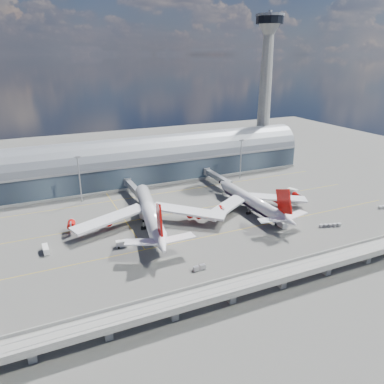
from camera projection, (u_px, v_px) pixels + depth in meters
name	position (u px, v px, depth m)	size (l,w,h in m)	color
ground	(210.00, 225.00, 176.19)	(500.00, 500.00, 0.00)	#474744
taxi_lines	(190.00, 209.00, 195.08)	(200.00, 80.12, 0.01)	gold
terminal	(155.00, 161.00, 238.92)	(200.00, 30.00, 28.00)	#202A36
control_tower	(265.00, 91.00, 262.29)	(19.00, 19.00, 103.00)	gray
guideway	(283.00, 274.00, 127.36)	(220.00, 8.50, 7.20)	gray
floodlight_mast_left	(80.00, 178.00, 199.08)	(3.00, 0.70, 25.70)	gray
floodlight_mast_right	(241.00, 158.00, 237.89)	(3.00, 0.70, 25.70)	gray
airliner_left	(150.00, 213.00, 172.21)	(73.78, 77.68, 23.77)	white
airliner_right	(252.00, 202.00, 189.59)	(63.70, 66.55, 21.16)	white
jet_bridge_left	(133.00, 187.00, 211.30)	(4.40, 28.00, 7.25)	gray
jet_bridge_right	(216.00, 176.00, 229.90)	(4.40, 32.00, 7.25)	gray
service_truck_0	(46.00, 249.00, 151.37)	(2.53, 6.67, 2.73)	silver
service_truck_1	(122.00, 244.00, 155.84)	(5.12, 2.96, 2.82)	silver
service_truck_2	(256.00, 205.00, 195.15)	(9.37, 4.03, 3.29)	silver
service_truck_3	(281.00, 224.00, 174.03)	(3.00, 6.69, 3.18)	silver
service_truck_4	(293.00, 192.00, 214.52)	(4.39, 6.28, 3.32)	silver
service_truck_5	(146.00, 217.00, 181.50)	(4.80, 6.72, 3.04)	silver
cargo_train_0	(199.00, 268.00, 139.21)	(5.28, 1.96, 1.77)	gray
cargo_train_1	(330.00, 225.00, 174.14)	(10.94, 4.36, 1.46)	gray
cargo_train_2	(384.00, 207.00, 195.28)	(6.64, 1.78, 1.47)	gray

